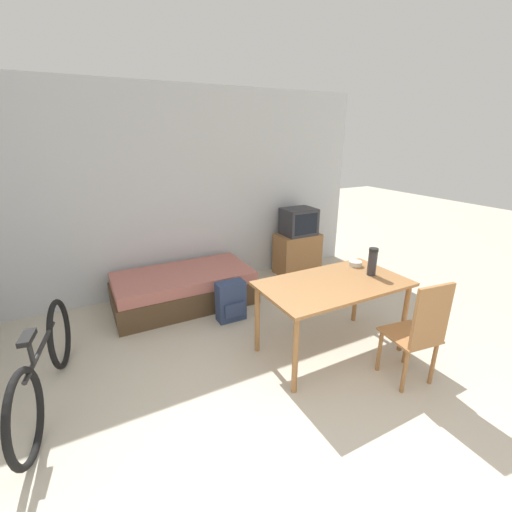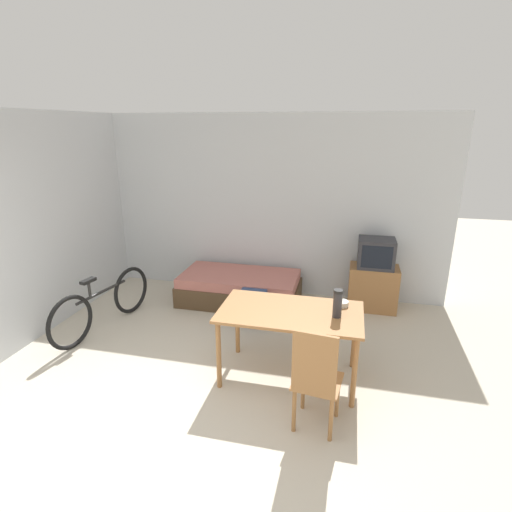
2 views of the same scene
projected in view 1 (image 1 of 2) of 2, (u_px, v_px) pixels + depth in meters
name	position (u px, v px, depth m)	size (l,w,h in m)	color
wall_back	(177.00, 194.00, 4.57)	(5.61, 0.06, 2.70)	silver
daybed	(184.00, 288.00, 4.42)	(1.75, 0.90, 0.44)	#4C3823
tv	(298.00, 244.00, 5.35)	(0.67, 0.41, 1.04)	#9E6B3D
dining_table	(333.00, 290.00, 3.30)	(1.42, 0.80, 0.76)	#9E6B3D
wooden_chair	(420.00, 330.00, 2.87)	(0.44, 0.44, 0.99)	#9E6B3D
bicycle	(45.00, 367.00, 2.73)	(0.36, 1.69, 0.75)	black
thermos_flask	(373.00, 260.00, 3.39)	(0.09, 0.09, 0.28)	#2D2D33
mate_bowl	(355.00, 264.00, 3.67)	(0.14, 0.14, 0.05)	beige
backpack	(231.00, 301.00, 4.03)	(0.33, 0.20, 0.49)	navy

